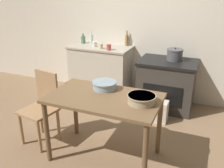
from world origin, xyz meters
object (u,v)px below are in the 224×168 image
object	(u,v)px
mixing_bowl_large	(141,99)
cup_center_right	(95,44)
stove	(166,84)
chair	(42,106)
work_table	(104,105)
flour_sack	(158,111)
cup_center_left	(109,47)
cup_center	(101,46)
bottle_mid_left	(127,40)
bottle_far_left	(92,39)
mixing_bowl_small	(104,85)
stock_pot	(175,55)
bottle_left	(83,40)

from	to	relation	value
mixing_bowl_large	cup_center_right	size ratio (longest dim) A/B	3.31
stove	chair	size ratio (longest dim) A/B	0.98
work_table	flour_sack	world-z (taller)	work_table
cup_center_left	cup_center	world-z (taller)	cup_center_left
work_table	mixing_bowl_large	distance (m)	0.45
stove	bottle_mid_left	distance (m)	1.05
bottle_far_left	mixing_bowl_small	bearing A→B (deg)	-58.60
cup_center	cup_center_right	bearing A→B (deg)	152.04
chair	mixing_bowl_small	xyz separation A→B (m)	(0.80, 0.17, 0.34)
work_table	chair	world-z (taller)	chair
stock_pot	cup_center	xyz separation A→B (m)	(-1.21, -0.16, 0.07)
bottle_far_left	cup_center	distance (m)	0.41
mixing_bowl_small	bottle_far_left	world-z (taller)	bottle_far_left
cup_center	cup_center_right	distance (m)	0.18
stove	stock_pot	distance (m)	0.51
flour_sack	cup_center_right	distance (m)	1.59
flour_sack	bottle_left	bearing A→B (deg)	157.28
stock_pot	cup_center_left	bearing A→B (deg)	-169.33
work_table	flour_sack	distance (m)	1.26
cup_center_right	stock_pot	bearing A→B (deg)	3.33
work_table	bottle_left	distance (m)	2.15
bottle_left	cup_center_right	bearing A→B (deg)	-29.11
bottle_left	bottle_far_left	bearing A→B (deg)	1.79
flour_sack	stock_pot	size ratio (longest dim) A/B	1.27
bottle_left	cup_center_right	size ratio (longest dim) A/B	1.93
stove	cup_center_right	size ratio (longest dim) A/B	9.99
bottle_mid_left	cup_center	world-z (taller)	bottle_mid_left
stock_pot	cup_center	world-z (taller)	stock_pot
cup_center_left	cup_center_right	xyz separation A→B (m)	(-0.32, 0.12, -0.00)
chair	cup_center_left	distance (m)	1.54
work_table	cup_center_right	bearing A→B (deg)	119.35
bottle_mid_left	cup_center_right	xyz separation A→B (m)	(-0.49, -0.30, -0.06)
mixing_bowl_large	mixing_bowl_small	size ratio (longest dim) A/B	1.04
cup_center	mixing_bowl_large	bearing A→B (deg)	-52.33
chair	flour_sack	world-z (taller)	chair
mixing_bowl_large	bottle_left	world-z (taller)	bottle_left
flour_sack	cup_center_left	xyz separation A→B (m)	(-0.96, 0.37, 0.81)
mixing_bowl_small	cup_center	size ratio (longest dim) A/B	3.24
mixing_bowl_small	cup_center_right	world-z (taller)	cup_center_right
stock_pot	mixing_bowl_small	size ratio (longest dim) A/B	0.89
stock_pot	mixing_bowl_large	distance (m)	1.65
chair	bottle_left	distance (m)	1.82
mixing_bowl_small	work_table	bearing A→B (deg)	-67.25
stock_pot	chair	bearing A→B (deg)	-130.09
work_table	chair	bearing A→B (deg)	178.30
cup_center_left	bottle_left	bearing A→B (deg)	155.20
mixing_bowl_large	bottle_far_left	distance (m)	2.29
stove	cup_center_left	distance (m)	1.13
stove	mixing_bowl_large	size ratio (longest dim) A/B	3.02
bottle_far_left	bottle_mid_left	size ratio (longest dim) A/B	0.89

